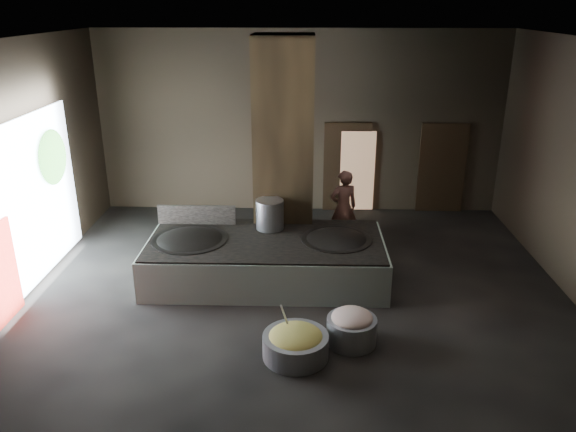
{
  "coord_description": "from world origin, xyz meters",
  "views": [
    {
      "loc": [
        0.12,
        -9.31,
        5.07
      ],
      "look_at": [
        -0.18,
        0.67,
        1.25
      ],
      "focal_mm": 35.0,
      "sensor_mm": 36.0,
      "label": 1
    }
  ],
  "objects_px": {
    "hearth_platform": "(266,260)",
    "stock_pot": "(270,214)",
    "wok_left": "(190,243)",
    "meat_basin": "(351,331)",
    "wok_right": "(336,243)",
    "cook": "(343,208)",
    "veg_basin": "(296,346)"
  },
  "relations": [
    {
      "from": "hearth_platform",
      "to": "veg_basin",
      "type": "relative_size",
      "value": 4.5
    },
    {
      "from": "stock_pot",
      "to": "meat_basin",
      "type": "bearing_deg",
      "value": -62.05
    },
    {
      "from": "wok_right",
      "to": "veg_basin",
      "type": "height_order",
      "value": "wok_right"
    },
    {
      "from": "veg_basin",
      "to": "wok_right",
      "type": "bearing_deg",
      "value": 74.49
    },
    {
      "from": "cook",
      "to": "meat_basin",
      "type": "bearing_deg",
      "value": 71.81
    },
    {
      "from": "stock_pot",
      "to": "cook",
      "type": "relative_size",
      "value": 0.35
    },
    {
      "from": "hearth_platform",
      "to": "cook",
      "type": "bearing_deg",
      "value": 47.63
    },
    {
      "from": "hearth_platform",
      "to": "wok_left",
      "type": "xyz_separation_m",
      "value": [
        -1.45,
        -0.05,
        0.36
      ]
    },
    {
      "from": "wok_right",
      "to": "cook",
      "type": "xyz_separation_m",
      "value": [
        0.24,
        1.69,
        0.1
      ]
    },
    {
      "from": "hearth_platform",
      "to": "wok_left",
      "type": "relative_size",
      "value": 3.17
    },
    {
      "from": "wok_left",
      "to": "wok_right",
      "type": "height_order",
      "value": "wok_left"
    },
    {
      "from": "hearth_platform",
      "to": "meat_basin",
      "type": "bearing_deg",
      "value": -55.5
    },
    {
      "from": "hearth_platform",
      "to": "meat_basin",
      "type": "relative_size",
      "value": 5.75
    },
    {
      "from": "hearth_platform",
      "to": "stock_pot",
      "type": "distance_m",
      "value": 0.92
    },
    {
      "from": "wok_right",
      "to": "wok_left",
      "type": "bearing_deg",
      "value": -177.95
    },
    {
      "from": "wok_left",
      "to": "veg_basin",
      "type": "xyz_separation_m",
      "value": [
        2.07,
        -2.53,
        -0.56
      ]
    },
    {
      "from": "cook",
      "to": "veg_basin",
      "type": "bearing_deg",
      "value": 60.53
    },
    {
      "from": "wok_left",
      "to": "meat_basin",
      "type": "xyz_separation_m",
      "value": [
        2.95,
        -2.13,
        -0.53
      ]
    },
    {
      "from": "stock_pot",
      "to": "meat_basin",
      "type": "relative_size",
      "value": 0.75
    },
    {
      "from": "cook",
      "to": "wok_left",
      "type": "bearing_deg",
      "value": 13.69
    },
    {
      "from": "wok_left",
      "to": "wok_right",
      "type": "xyz_separation_m",
      "value": [
        2.8,
        0.1,
        0.0
      ]
    },
    {
      "from": "wok_left",
      "to": "meat_basin",
      "type": "distance_m",
      "value": 3.67
    },
    {
      "from": "wok_right",
      "to": "veg_basin",
      "type": "xyz_separation_m",
      "value": [
        -0.73,
        -2.63,
        -0.56
      ]
    },
    {
      "from": "stock_pot",
      "to": "veg_basin",
      "type": "bearing_deg",
      "value": -79.68
    },
    {
      "from": "hearth_platform",
      "to": "wok_right",
      "type": "xyz_separation_m",
      "value": [
        1.35,
        0.05,
        0.36
      ]
    },
    {
      "from": "wok_right",
      "to": "veg_basin",
      "type": "relative_size",
      "value": 1.32
    },
    {
      "from": "cook",
      "to": "veg_basin",
      "type": "relative_size",
      "value": 1.69
    },
    {
      "from": "hearth_platform",
      "to": "wok_left",
      "type": "bearing_deg",
      "value": -178.04
    },
    {
      "from": "stock_pot",
      "to": "wok_right",
      "type": "bearing_deg",
      "value": -21.04
    },
    {
      "from": "cook",
      "to": "meat_basin",
      "type": "distance_m",
      "value": 3.97
    },
    {
      "from": "wok_right",
      "to": "hearth_platform",
      "type": "bearing_deg",
      "value": -177.88
    },
    {
      "from": "wok_left",
      "to": "cook",
      "type": "bearing_deg",
      "value": 30.53
    }
  ]
}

